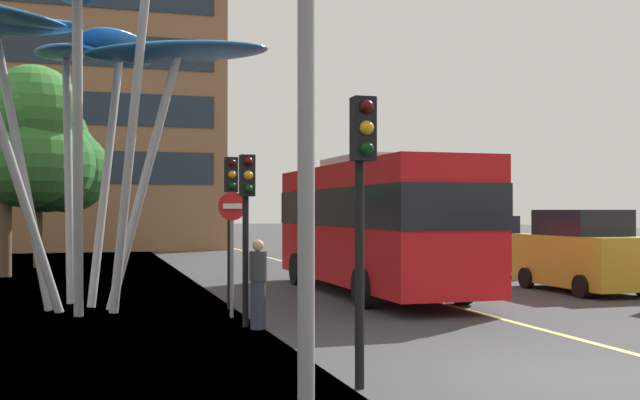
{
  "coord_description": "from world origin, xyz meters",
  "views": [
    {
      "loc": [
        -6.04,
        -9.14,
        2.25
      ],
      "look_at": [
        -0.85,
        8.11,
        2.5
      ],
      "focal_mm": 42.99,
      "sensor_mm": 36.0,
      "label": 1
    }
  ],
  "objects_px": {
    "traffic_light_island_mid": "(231,199)",
    "car_parked_far": "(582,253)",
    "leaf_sculpture": "(82,36)",
    "traffic_light_kerb_near": "(362,178)",
    "red_bus": "(372,219)",
    "traffic_light_kerb_far": "(247,202)",
    "car_side_street": "(484,246)",
    "pedestrian": "(258,284)",
    "no_entry_sign": "(232,234)",
    "car_far_side": "(417,240)"
  },
  "relations": [
    {
      "from": "no_entry_sign",
      "to": "car_side_street",
      "type": "bearing_deg",
      "value": 38.57
    },
    {
      "from": "leaf_sculpture",
      "to": "car_parked_far",
      "type": "height_order",
      "value": "leaf_sculpture"
    },
    {
      "from": "car_far_side",
      "to": "traffic_light_island_mid",
      "type": "bearing_deg",
      "value": -128.77
    },
    {
      "from": "traffic_light_kerb_far",
      "to": "pedestrian",
      "type": "relative_size",
      "value": 1.96
    },
    {
      "from": "red_bus",
      "to": "no_entry_sign",
      "type": "distance_m",
      "value": 5.56
    },
    {
      "from": "car_side_street",
      "to": "pedestrian",
      "type": "xyz_separation_m",
      "value": [
        -10.32,
        -10.06,
        -0.13
      ]
    },
    {
      "from": "leaf_sculpture",
      "to": "car_far_side",
      "type": "xyz_separation_m",
      "value": [
        13.55,
        12.04,
        -5.21
      ]
    },
    {
      "from": "red_bus",
      "to": "car_side_street",
      "type": "bearing_deg",
      "value": 39.46
    },
    {
      "from": "traffic_light_island_mid",
      "to": "car_side_street",
      "type": "relative_size",
      "value": 0.91
    },
    {
      "from": "traffic_light_kerb_far",
      "to": "traffic_light_island_mid",
      "type": "xyz_separation_m",
      "value": [
        0.18,
        2.77,
        0.1
      ]
    },
    {
      "from": "car_side_street",
      "to": "car_far_side",
      "type": "distance_m",
      "value": 5.75
    },
    {
      "from": "leaf_sculpture",
      "to": "traffic_light_island_mid",
      "type": "distance_m",
      "value": 4.98
    },
    {
      "from": "red_bus",
      "to": "pedestrian",
      "type": "xyz_separation_m",
      "value": [
        -4.22,
        -5.04,
        -1.17
      ]
    },
    {
      "from": "traffic_light_island_mid",
      "to": "car_parked_far",
      "type": "height_order",
      "value": "traffic_light_island_mid"
    },
    {
      "from": "red_bus",
      "to": "traffic_light_island_mid",
      "type": "height_order",
      "value": "red_bus"
    },
    {
      "from": "leaf_sculpture",
      "to": "car_far_side",
      "type": "bearing_deg",
      "value": 41.62
    },
    {
      "from": "traffic_light_island_mid",
      "to": "car_side_street",
      "type": "xyz_separation_m",
      "value": [
        10.31,
        7.06,
        -1.54
      ]
    },
    {
      "from": "no_entry_sign",
      "to": "leaf_sculpture",
      "type": "bearing_deg",
      "value": 145.52
    },
    {
      "from": "red_bus",
      "to": "pedestrian",
      "type": "bearing_deg",
      "value": -129.93
    },
    {
      "from": "traffic_light_kerb_near",
      "to": "no_entry_sign",
      "type": "xyz_separation_m",
      "value": [
        -0.41,
        6.91,
        -0.9
      ]
    },
    {
      "from": "car_parked_far",
      "to": "car_side_street",
      "type": "relative_size",
      "value": 1.1
    },
    {
      "from": "red_bus",
      "to": "traffic_light_island_mid",
      "type": "relative_size",
      "value": 2.88
    },
    {
      "from": "car_parked_far",
      "to": "car_far_side",
      "type": "relative_size",
      "value": 1.01
    },
    {
      "from": "leaf_sculpture",
      "to": "pedestrian",
      "type": "distance_m",
      "value": 7.31
    },
    {
      "from": "traffic_light_kerb_near",
      "to": "traffic_light_kerb_far",
      "type": "distance_m",
      "value": 5.5
    },
    {
      "from": "car_side_street",
      "to": "no_entry_sign",
      "type": "relative_size",
      "value": 1.44
    },
    {
      "from": "red_bus",
      "to": "leaf_sculpture",
      "type": "distance_m",
      "value": 8.66
    },
    {
      "from": "traffic_light_kerb_near",
      "to": "car_parked_far",
      "type": "relative_size",
      "value": 0.88
    },
    {
      "from": "traffic_light_kerb_far",
      "to": "pedestrian",
      "type": "xyz_separation_m",
      "value": [
        0.17,
        -0.24,
        -1.56
      ]
    },
    {
      "from": "traffic_light_kerb_far",
      "to": "car_far_side",
      "type": "relative_size",
      "value": 0.8
    },
    {
      "from": "traffic_light_island_mid",
      "to": "pedestrian",
      "type": "height_order",
      "value": "traffic_light_island_mid"
    },
    {
      "from": "traffic_light_island_mid",
      "to": "pedestrian",
      "type": "xyz_separation_m",
      "value": [
        -0.01,
        -3.01,
        -1.66
      ]
    },
    {
      "from": "pedestrian",
      "to": "car_side_street",
      "type": "bearing_deg",
      "value": 44.28
    },
    {
      "from": "red_bus",
      "to": "car_far_side",
      "type": "bearing_deg",
      "value": 60.58
    },
    {
      "from": "red_bus",
      "to": "car_far_side",
      "type": "distance_m",
      "value": 12.41
    },
    {
      "from": "traffic_light_kerb_near",
      "to": "traffic_light_island_mid",
      "type": "distance_m",
      "value": 8.25
    },
    {
      "from": "traffic_light_kerb_far",
      "to": "pedestrian",
      "type": "distance_m",
      "value": 1.59
    },
    {
      "from": "traffic_light_kerb_near",
      "to": "car_side_street",
      "type": "bearing_deg",
      "value": 56.53
    },
    {
      "from": "red_bus",
      "to": "traffic_light_kerb_far",
      "type": "bearing_deg",
      "value": -132.47
    },
    {
      "from": "car_side_street",
      "to": "red_bus",
      "type": "bearing_deg",
      "value": -140.54
    },
    {
      "from": "traffic_light_island_mid",
      "to": "car_parked_far",
      "type": "distance_m",
      "value": 10.13
    },
    {
      "from": "car_far_side",
      "to": "car_parked_far",
      "type": "bearing_deg",
      "value": -91.46
    },
    {
      "from": "traffic_light_kerb_near",
      "to": "traffic_light_kerb_far",
      "type": "height_order",
      "value": "traffic_light_kerb_near"
    },
    {
      "from": "red_bus",
      "to": "no_entry_sign",
      "type": "xyz_separation_m",
      "value": [
        -4.42,
        -3.37,
        -0.26
      ]
    },
    {
      "from": "traffic_light_kerb_near",
      "to": "no_entry_sign",
      "type": "distance_m",
      "value": 6.98
    },
    {
      "from": "car_parked_far",
      "to": "pedestrian",
      "type": "relative_size",
      "value": 2.47
    },
    {
      "from": "car_parked_far",
      "to": "car_far_side",
      "type": "distance_m",
      "value": 11.88
    },
    {
      "from": "leaf_sculpture",
      "to": "traffic_light_island_mid",
      "type": "bearing_deg",
      "value": -13.19
    },
    {
      "from": "leaf_sculpture",
      "to": "car_parked_far",
      "type": "xyz_separation_m",
      "value": [
        13.25,
        0.17,
        -5.13
      ]
    },
    {
      "from": "traffic_light_kerb_far",
      "to": "traffic_light_kerb_near",
      "type": "bearing_deg",
      "value": -86.01
    }
  ]
}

